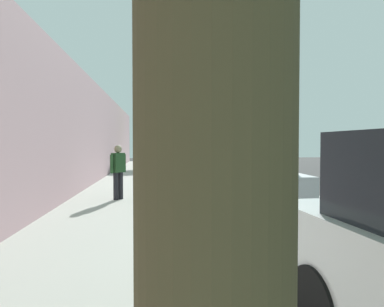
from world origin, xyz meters
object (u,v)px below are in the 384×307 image
(parked_sedan_dark_blue_nearest, at_px, (192,161))
(street_tree_near_cyclist, at_px, (159,119))
(parked_sedan_black_second, at_px, (211,170))
(cyclist_with_backpack, at_px, (183,160))
(parked_suv_silver_mid, at_px, (243,176))
(bicycle_at_curb, at_px, (188,171))
(pedestrian_on_phone, at_px, (118,169))
(fire_hydrant, at_px, (171,165))

(parked_sedan_dark_blue_nearest, distance_m, street_tree_near_cyclist, 4.75)
(parked_sedan_black_second, distance_m, cyclist_with_backpack, 4.69)
(parked_suv_silver_mid, relative_size, bicycle_at_curb, 2.74)
(street_tree_near_cyclist, bearing_deg, parked_sedan_dark_blue_nearest, 127.73)
(parked_sedan_black_second, height_order, cyclist_with_backpack, cyclist_with_backpack)
(parked_sedan_black_second, xyz_separation_m, pedestrian_on_phone, (3.55, 4.11, 0.36))
(parked_suv_silver_mid, distance_m, cyclist_with_backpack, 10.61)
(parked_sedan_dark_blue_nearest, height_order, bicycle_at_curb, parked_sedan_dark_blue_nearest)
(fire_hydrant, bearing_deg, pedestrian_on_phone, 78.21)
(parked_suv_silver_mid, relative_size, fire_hydrant, 5.64)
(parked_sedan_black_second, bearing_deg, cyclist_with_backpack, -79.53)
(bicycle_at_curb, relative_size, fire_hydrant, 2.06)
(pedestrian_on_phone, bearing_deg, fire_hydrant, -101.79)
(street_tree_near_cyclist, bearing_deg, parked_sedan_black_second, 101.49)
(parked_suv_silver_mid, xyz_separation_m, pedestrian_on_phone, (3.44, -1.88, 0.09))
(parked_sedan_dark_blue_nearest, height_order, parked_suv_silver_mid, parked_suv_silver_mid)
(pedestrian_on_phone, height_order, fire_hydrant, pedestrian_on_phone)
(bicycle_at_curb, height_order, fire_hydrant, fire_hydrant)
(parked_sedan_dark_blue_nearest, bearing_deg, fire_hydrant, 56.96)
(street_tree_near_cyclist, distance_m, pedestrian_on_phone, 15.33)
(pedestrian_on_phone, bearing_deg, bicycle_at_curb, -109.50)
(parked_sedan_black_second, relative_size, bicycle_at_curb, 2.57)
(parked_suv_silver_mid, height_order, fire_hydrant, parked_suv_silver_mid)
(parked_suv_silver_mid, relative_size, street_tree_near_cyclist, 0.99)
(cyclist_with_backpack, xyz_separation_m, pedestrian_on_phone, (2.70, 8.71, 0.14))
(fire_hydrant, bearing_deg, street_tree_near_cyclist, -82.43)
(parked_suv_silver_mid, xyz_separation_m, fire_hydrant, (1.41, -11.61, -0.43))
(parked_suv_silver_mid, bearing_deg, fire_hydrant, -83.07)
(pedestrian_on_phone, bearing_deg, cyclist_with_backpack, -107.23)
(cyclist_with_backpack, height_order, fire_hydrant, cyclist_with_backpack)
(parked_sedan_black_second, relative_size, pedestrian_on_phone, 2.65)
(parked_sedan_black_second, distance_m, fire_hydrant, 5.84)
(pedestrian_on_phone, bearing_deg, parked_sedan_black_second, -130.86)
(fire_hydrant, bearing_deg, parked_suv_silver_mid, 96.93)
(bicycle_at_curb, distance_m, cyclist_with_backpack, 0.79)
(cyclist_with_backpack, bearing_deg, parked_sedan_black_second, 100.47)
(parked_sedan_dark_blue_nearest, xyz_separation_m, pedestrian_on_phone, (3.59, 12.13, 0.36))
(cyclist_with_backpack, relative_size, pedestrian_on_phone, 0.97)
(parked_sedan_black_second, height_order, street_tree_near_cyclist, street_tree_near_cyclist)
(pedestrian_on_phone, bearing_deg, parked_sedan_dark_blue_nearest, -106.47)
(parked_suv_silver_mid, bearing_deg, cyclist_with_backpack, -85.98)
(bicycle_at_curb, distance_m, fire_hydrant, 1.74)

